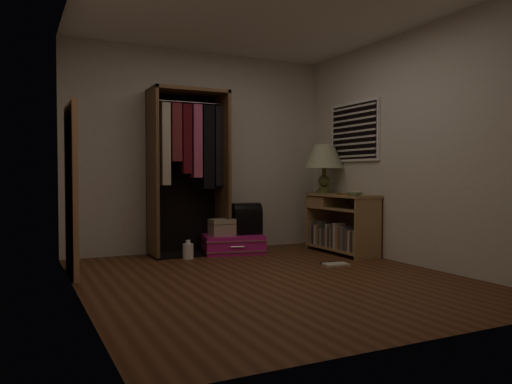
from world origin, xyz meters
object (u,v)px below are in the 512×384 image
(black_bag, at_px, (246,218))
(white_jug, at_px, (188,251))
(floor_mirror, at_px, (71,190))
(table_lamp, at_px, (324,158))
(train_case, at_px, (222,227))
(pink_suitcase, at_px, (233,244))
(console_bookshelf, at_px, (339,222))
(open_wardrobe, at_px, (190,158))

(black_bag, height_order, white_jug, black_bag)
(floor_mirror, relative_size, white_jug, 7.59)
(table_lamp, bearing_deg, train_case, 172.71)
(floor_mirror, relative_size, pink_suitcase, 1.97)
(black_bag, xyz_separation_m, white_jug, (-0.84, -0.17, -0.35))
(train_case, bearing_deg, console_bookshelf, -22.56)
(console_bookshelf, bearing_deg, train_case, 158.94)
(open_wardrobe, height_order, pink_suitcase, open_wardrobe)
(open_wardrobe, height_order, white_jug, open_wardrobe)
(open_wardrobe, relative_size, floor_mirror, 1.21)
(open_wardrobe, xyz_separation_m, white_jug, (-0.14, -0.34, -1.12))
(black_bag, xyz_separation_m, table_lamp, (1.06, -0.20, 0.79))
(console_bookshelf, height_order, pink_suitcase, console_bookshelf)
(console_bookshelf, bearing_deg, black_bag, 152.31)
(white_jug, bearing_deg, floor_mirror, -162.12)
(pink_suitcase, relative_size, train_case, 2.74)
(console_bookshelf, distance_m, open_wardrobe, 2.07)
(floor_mirror, height_order, black_bag, floor_mirror)
(console_bookshelf, distance_m, table_lamp, 0.91)
(train_case, height_order, table_lamp, table_lamp)
(console_bookshelf, xyz_separation_m, floor_mirror, (-3.24, -0.05, 0.46))
(black_bag, relative_size, table_lamp, 0.62)
(table_lamp, distance_m, white_jug, 2.21)
(train_case, height_order, black_bag, black_bag)
(console_bookshelf, distance_m, train_case, 1.50)
(pink_suitcase, bearing_deg, open_wardrobe, 173.57)
(open_wardrobe, distance_m, black_bag, 1.05)
(console_bookshelf, xyz_separation_m, table_lamp, (0.01, 0.36, 0.83))
(floor_mirror, bearing_deg, black_bag, 15.47)
(open_wardrobe, distance_m, floor_mirror, 1.71)
(console_bookshelf, height_order, table_lamp, table_lamp)
(open_wardrobe, height_order, table_lamp, open_wardrobe)
(train_case, xyz_separation_m, black_bag, (0.34, 0.02, 0.10))
(pink_suitcase, height_order, black_bag, black_bag)
(pink_suitcase, xyz_separation_m, black_bag, (0.18, 0.00, 0.32))
(console_bookshelf, relative_size, black_bag, 2.77)
(console_bookshelf, height_order, train_case, console_bookshelf)
(pink_suitcase, distance_m, black_bag, 0.37)
(train_case, bearing_deg, table_lamp, -8.79)
(black_bag, bearing_deg, train_case, -172.54)
(console_bookshelf, bearing_deg, floor_mirror, -179.17)
(floor_mirror, bearing_deg, table_lamp, 7.14)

